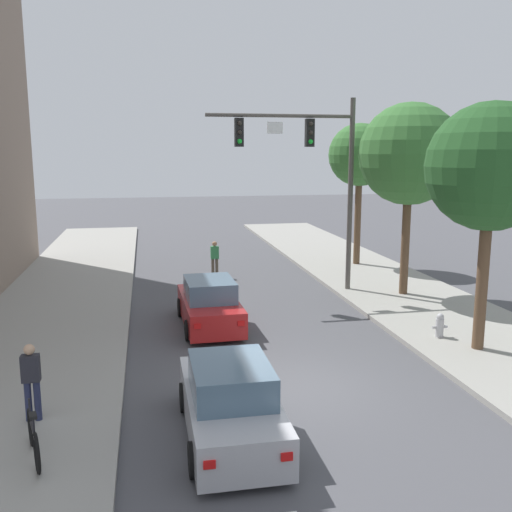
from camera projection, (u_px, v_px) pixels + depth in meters
The scene contains 12 objects.
ground_plane at pixel (293, 388), 13.68m from camera, with size 120.00×120.00×0.00m, color #4C4C51.
sidewalk_left at pixel (6, 408), 12.44m from camera, with size 5.00×60.00×0.15m, color #99968E.
traffic_signal_mast at pixel (312, 160), 21.77m from camera, with size 5.79×0.38×7.50m.
car_lead_red at pixel (209, 305), 18.38m from camera, with size 1.92×4.28×1.60m.
car_following_silver at pixel (230, 403), 11.19m from camera, with size 1.85×4.25×1.60m.
pedestrian_sidewalk_left_walker at pixel (31, 378), 11.55m from camera, with size 0.36×0.22×1.64m.
pedestrian_crossing_road at pixel (215, 257), 25.67m from camera, with size 0.36×0.22×1.64m.
bicycle_leaning at pixel (34, 438), 10.19m from camera, with size 0.54×1.72×0.98m.
fire_hydrant at pixel (440, 325), 16.94m from camera, with size 0.48×0.24×0.72m.
street_tree_nearest at pixel (491, 168), 15.11m from camera, with size 3.45×3.45×6.80m.
street_tree_second at pixel (410, 155), 21.26m from camera, with size 3.83×3.83×7.30m.
street_tree_third at pixel (360, 156), 27.20m from camera, with size 3.00×3.00×6.83m.
Camera 1 is at (-3.34, -12.47, 5.61)m, focal length 39.79 mm.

